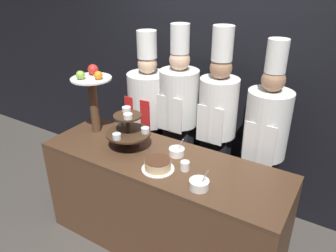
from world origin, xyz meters
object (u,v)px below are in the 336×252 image
at_px(fruit_pedestal, 92,90).
at_px(chef_center_left, 179,114).
at_px(serving_bowl_far, 177,152).
at_px(chef_left, 149,112).
at_px(cup_white, 185,166).
at_px(chef_center_right, 217,122).
at_px(serving_bowl_near, 199,184).
at_px(cake_round, 158,165).
at_px(tiered_stand, 128,129).
at_px(chef_right, 265,139).

xyz_separation_m(fruit_pedestal, chef_center_left, (0.58, 0.54, -0.30)).
xyz_separation_m(serving_bowl_far, chef_left, (-0.64, 0.52, 0.01)).
xyz_separation_m(fruit_pedestal, cup_white, (1.03, -0.15, -0.37)).
bearing_deg(chef_left, chef_center_right, 0.01).
xyz_separation_m(cup_white, chef_center_right, (-0.05, 0.68, 0.08)).
bearing_deg(chef_center_left, serving_bowl_near, -52.23).
bearing_deg(chef_center_right, cake_round, -99.62).
relative_size(serving_bowl_near, chef_center_left, 0.09).
distance_m(cup_white, chef_center_right, 0.69).
distance_m(cake_round, serving_bowl_far, 0.26).
height_order(tiered_stand, cake_round, tiered_stand).
distance_m(tiered_stand, chef_left, 0.68).
height_order(fruit_pedestal, chef_center_right, chef_center_right).
height_order(tiered_stand, chef_right, chef_right).
bearing_deg(cup_white, chef_right, 59.63).
bearing_deg(serving_bowl_far, tiered_stand, -166.40).
height_order(cake_round, chef_center_left, chef_center_left).
distance_m(chef_left, chef_right, 1.20).
distance_m(chef_left, chef_center_left, 0.36).
bearing_deg(chef_left, serving_bowl_far, -39.27).
distance_m(cake_round, serving_bowl_near, 0.38).
relative_size(tiered_stand, cake_round, 1.50).
xyz_separation_m(fruit_pedestal, chef_right, (1.43, 0.54, -0.33)).
bearing_deg(chef_center_left, tiered_stand, -101.69).
xyz_separation_m(serving_bowl_near, chef_center_right, (-0.24, 0.83, 0.08)).
distance_m(tiered_stand, chef_center_right, 0.82).
xyz_separation_m(cake_round, serving_bowl_far, (0.01, 0.26, -0.01)).
xyz_separation_m(tiered_stand, chef_left, (-0.23, 0.62, -0.13)).
distance_m(tiered_stand, chef_right, 1.16).
relative_size(cup_white, chef_center_left, 0.04).
bearing_deg(serving_bowl_far, cup_white, -43.90).
relative_size(tiered_stand, serving_bowl_near, 2.28).
bearing_deg(serving_bowl_far, serving_bowl_near, -40.41).
xyz_separation_m(chef_left, chef_right, (1.20, -0.00, 0.03)).
distance_m(cake_round, chef_center_right, 0.80).
distance_m(cup_white, chef_center_left, 0.82).
relative_size(fruit_pedestal, chef_right, 0.34).
xyz_separation_m(serving_bowl_far, chef_center_right, (0.12, 0.52, 0.09)).
xyz_separation_m(fruit_pedestal, chef_center_right, (0.98, 0.54, -0.28)).
height_order(cake_round, cup_white, cake_round).
distance_m(tiered_stand, serving_bowl_near, 0.81).
xyz_separation_m(fruit_pedestal, chef_left, (0.23, 0.54, -0.36)).
bearing_deg(cup_white, cake_round, -150.83).
bearing_deg(serving_bowl_near, cup_white, 142.85).
distance_m(tiered_stand, chef_center_left, 0.64).
relative_size(tiered_stand, chef_center_left, 0.20).
xyz_separation_m(cake_round, chef_center_right, (0.13, 0.78, 0.08)).
bearing_deg(cake_round, fruit_pedestal, 163.88).
distance_m(serving_bowl_far, chef_right, 0.77).
bearing_deg(chef_left, chef_right, -0.00).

